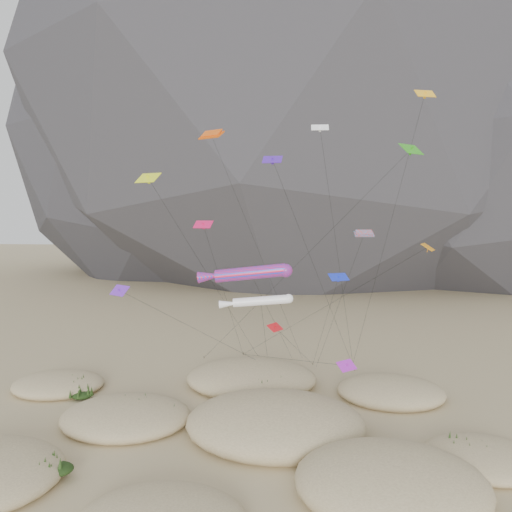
# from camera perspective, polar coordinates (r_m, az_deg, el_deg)

# --- Properties ---
(ground) EXTENTS (500.00, 500.00, 0.00)m
(ground) POSITION_cam_1_polar(r_m,az_deg,el_deg) (43.22, -0.65, -21.71)
(ground) COLOR #CCB789
(ground) RESTS_ON ground
(rock_headland) EXTENTS (226.37, 148.64, 177.50)m
(rock_headland) POSITION_cam_1_polar(r_m,az_deg,el_deg) (165.87, 6.70, 23.71)
(rock_headland) COLOR black
(rock_headland) RESTS_ON ground
(dunes) EXTENTS (50.70, 37.72, 4.06)m
(dunes) POSITION_cam_1_polar(r_m,az_deg,el_deg) (46.17, -1.95, -18.87)
(dunes) COLOR #CCB789
(dunes) RESTS_ON ground
(dune_grass) EXTENTS (40.06, 27.95, 1.53)m
(dune_grass) POSITION_cam_1_polar(r_m,az_deg,el_deg) (46.69, -1.60, -18.44)
(dune_grass) COLOR black
(dune_grass) RESTS_ON ground
(kite_stakes) EXTENTS (19.63, 7.93, 0.30)m
(kite_stakes) POSITION_cam_1_polar(r_m,az_deg,el_deg) (65.30, 3.29, -12.17)
(kite_stakes) COLOR #3F2D1E
(kite_stakes) RESTS_ON ground
(rainbow_tube_kite) EXTENTS (9.33, 18.16, 14.53)m
(rainbow_tube_kite) POSITION_cam_1_polar(r_m,az_deg,el_deg) (48.63, -1.02, -2.00)
(rainbow_tube_kite) COLOR #FF1A43
(rainbow_tube_kite) RESTS_ON ground
(white_tube_kite) EXTENTS (7.24, 16.32, 11.53)m
(white_tube_kite) POSITION_cam_1_polar(r_m,az_deg,el_deg) (48.62, 0.19, -5.20)
(white_tube_kite) COLOR white
(white_tube_kite) RESTS_ON ground
(orange_parafoil) EXTENTS (11.79, 11.34, 28.64)m
(orange_parafoil) POSITION_cam_1_polar(r_m,az_deg,el_deg) (57.33, -4.99, 13.38)
(orange_parafoil) COLOR #DC4F0B
(orange_parafoil) RESTS_ON ground
(multi_parafoil) EXTENTS (5.67, 9.61, 17.63)m
(multi_parafoil) POSITION_cam_1_polar(r_m,az_deg,el_deg) (53.41, 12.16, 2.29)
(multi_parafoil) COLOR red
(multi_parafoil) RESTS_ON ground
(delta_kites) EXTENTS (32.40, 23.92, 31.53)m
(delta_kites) POSITION_cam_1_polar(r_m,az_deg,el_deg) (49.99, 4.54, 3.90)
(delta_kites) COLOR #6922C7
(delta_kites) RESTS_ON ground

